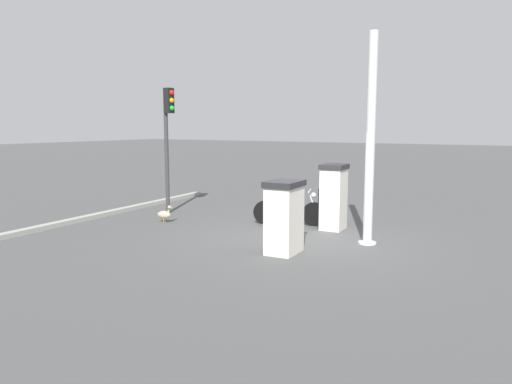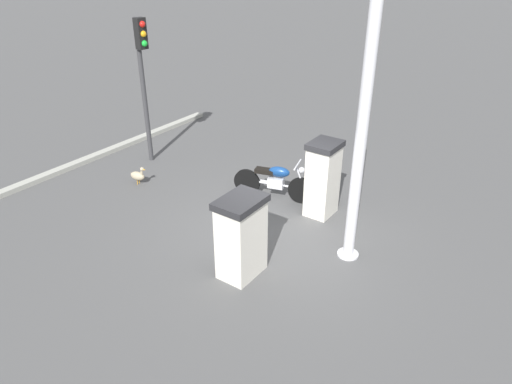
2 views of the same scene
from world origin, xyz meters
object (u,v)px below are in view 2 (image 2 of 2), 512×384
object	(u,v)px
motorcycle_near_pump	(275,180)
wandering_duck	(138,175)
fuel_pump_near	(322,178)
fuel_pump_far	(241,237)
canopy_support_pole	(360,146)
roadside_traffic_light	(143,67)

from	to	relation	value
motorcycle_near_pump	wandering_duck	distance (m)	3.40
fuel_pump_near	motorcycle_near_pump	distance (m)	1.22
fuel_pump_near	wandering_duck	size ratio (longest dim) A/B	3.47
fuel_pump_far	wandering_duck	bearing A→B (deg)	-14.79
fuel_pump_near	canopy_support_pole	size ratio (longest dim) A/B	0.36
wandering_duck	canopy_support_pole	size ratio (longest dim) A/B	0.10
motorcycle_near_pump	wandering_duck	world-z (taller)	motorcycle_near_pump
motorcycle_near_pump	roadside_traffic_light	size ratio (longest dim) A/B	0.50
fuel_pump_far	wandering_duck	size ratio (longest dim) A/B	3.14
motorcycle_near_pump	fuel_pump_near	bearing A→B (deg)	-176.09
wandering_duck	canopy_support_pole	distance (m)	5.83
fuel_pump_near	wandering_duck	world-z (taller)	fuel_pump_near
motorcycle_near_pump	canopy_support_pole	size ratio (longest dim) A/B	0.40
canopy_support_pole	fuel_pump_near	bearing A→B (deg)	-39.63
wandering_duck	canopy_support_pole	bearing A→B (deg)	-174.45
canopy_support_pole	motorcycle_near_pump	bearing A→B (deg)	-21.43
fuel_pump_far	roadside_traffic_light	bearing A→B (deg)	-24.26
wandering_duck	roadside_traffic_light	size ratio (longest dim) A/B	0.13
wandering_duck	roadside_traffic_light	xyz separation A→B (m)	(0.82, -1.16, 2.29)
fuel_pump_near	fuel_pump_far	world-z (taller)	fuel_pump_near
wandering_duck	roadside_traffic_light	bearing A→B (deg)	-54.71
fuel_pump_near	roadside_traffic_light	xyz separation A→B (m)	(5.04, 0.39, 1.68)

